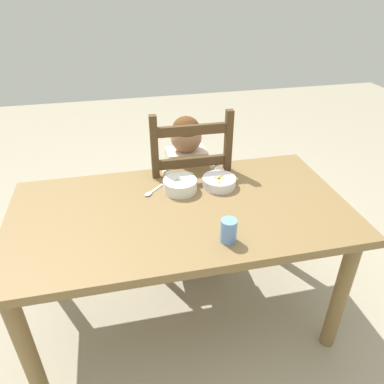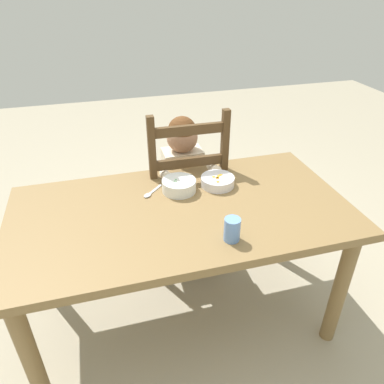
{
  "view_description": "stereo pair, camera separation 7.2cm",
  "coord_description": "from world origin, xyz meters",
  "px_view_note": "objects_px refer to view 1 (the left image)",
  "views": [
    {
      "loc": [
        -0.25,
        -1.33,
        1.63
      ],
      "look_at": [
        0.06,
        0.05,
        0.76
      ],
      "focal_mm": 34.12,
      "sensor_mm": 36.0,
      "label": 1
    },
    {
      "loc": [
        -0.32,
        -1.32,
        1.63
      ],
      "look_at": [
        0.06,
        0.05,
        0.76
      ],
      "focal_mm": 34.12,
      "sensor_mm": 36.0,
      "label": 2
    }
  ],
  "objects_px": {
    "bowl_of_carrots": "(219,182)",
    "drinking_cup": "(229,231)",
    "bowl_of_peas": "(180,185)",
    "spoon": "(151,192)",
    "dining_table": "(181,225)",
    "child_figure": "(187,173)",
    "dining_chair": "(187,196)"
  },
  "relations": [
    {
      "from": "dining_chair",
      "to": "spoon",
      "type": "xyz_separation_m",
      "value": [
        -0.24,
        -0.29,
        0.23
      ]
    },
    {
      "from": "dining_table",
      "to": "dining_chair",
      "type": "xyz_separation_m",
      "value": [
        0.12,
        0.44,
        -0.13
      ]
    },
    {
      "from": "bowl_of_peas",
      "to": "bowl_of_carrots",
      "type": "height_order",
      "value": "bowl_of_peas"
    },
    {
      "from": "dining_chair",
      "to": "bowl_of_peas",
      "type": "distance_m",
      "value": 0.41
    },
    {
      "from": "spoon",
      "to": "drinking_cup",
      "type": "xyz_separation_m",
      "value": [
        0.25,
        -0.42,
        0.05
      ]
    },
    {
      "from": "spoon",
      "to": "bowl_of_carrots",
      "type": "bearing_deg",
      "value": -1.25
    },
    {
      "from": "bowl_of_peas",
      "to": "bowl_of_carrots",
      "type": "xyz_separation_m",
      "value": [
        0.2,
        -0.0,
        -0.01
      ]
    },
    {
      "from": "dining_table",
      "to": "drinking_cup",
      "type": "bearing_deg",
      "value": -62.32
    },
    {
      "from": "dining_chair",
      "to": "spoon",
      "type": "bearing_deg",
      "value": -129.72
    },
    {
      "from": "dining_table",
      "to": "child_figure",
      "type": "distance_m",
      "value": 0.46
    },
    {
      "from": "dining_chair",
      "to": "child_figure",
      "type": "bearing_deg",
      "value": -64.14
    },
    {
      "from": "dining_table",
      "to": "spoon",
      "type": "xyz_separation_m",
      "value": [
        -0.11,
        0.16,
        0.1
      ]
    },
    {
      "from": "bowl_of_peas",
      "to": "bowl_of_carrots",
      "type": "relative_size",
      "value": 0.99
    },
    {
      "from": "child_figure",
      "to": "drinking_cup",
      "type": "relative_size",
      "value": 9.73
    },
    {
      "from": "bowl_of_carrots",
      "to": "child_figure",
      "type": "bearing_deg",
      "value": 108.51
    },
    {
      "from": "bowl_of_carrots",
      "to": "spoon",
      "type": "distance_m",
      "value": 0.34
    },
    {
      "from": "dining_table",
      "to": "bowl_of_peas",
      "type": "xyz_separation_m",
      "value": [
        0.03,
        0.15,
        0.13
      ]
    },
    {
      "from": "child_figure",
      "to": "bowl_of_carrots",
      "type": "height_order",
      "value": "child_figure"
    },
    {
      "from": "bowl_of_carrots",
      "to": "bowl_of_peas",
      "type": "bearing_deg",
      "value": 179.99
    },
    {
      "from": "child_figure",
      "to": "dining_chair",
      "type": "bearing_deg",
      "value": 115.86
    },
    {
      "from": "dining_table",
      "to": "child_figure",
      "type": "xyz_separation_m",
      "value": [
        0.12,
        0.44,
        0.02
      ]
    },
    {
      "from": "bowl_of_carrots",
      "to": "drinking_cup",
      "type": "distance_m",
      "value": 0.42
    },
    {
      "from": "bowl_of_carrots",
      "to": "drinking_cup",
      "type": "bearing_deg",
      "value": -101.37
    },
    {
      "from": "child_figure",
      "to": "spoon",
      "type": "bearing_deg",
      "value": -130.02
    },
    {
      "from": "bowl_of_peas",
      "to": "drinking_cup",
      "type": "xyz_separation_m",
      "value": [
        0.11,
        -0.42,
        0.02
      ]
    },
    {
      "from": "spoon",
      "to": "bowl_of_peas",
      "type": "bearing_deg",
      "value": -2.98
    },
    {
      "from": "bowl_of_peas",
      "to": "child_figure",
      "type": "bearing_deg",
      "value": 71.48
    },
    {
      "from": "dining_chair",
      "to": "spoon",
      "type": "height_order",
      "value": "dining_chair"
    },
    {
      "from": "spoon",
      "to": "dining_chair",
      "type": "bearing_deg",
      "value": 50.28
    },
    {
      "from": "child_figure",
      "to": "spoon",
      "type": "relative_size",
      "value": 8.61
    },
    {
      "from": "dining_table",
      "to": "child_figure",
      "type": "height_order",
      "value": "child_figure"
    },
    {
      "from": "drinking_cup",
      "to": "dining_table",
      "type": "bearing_deg",
      "value": 117.68
    }
  ]
}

